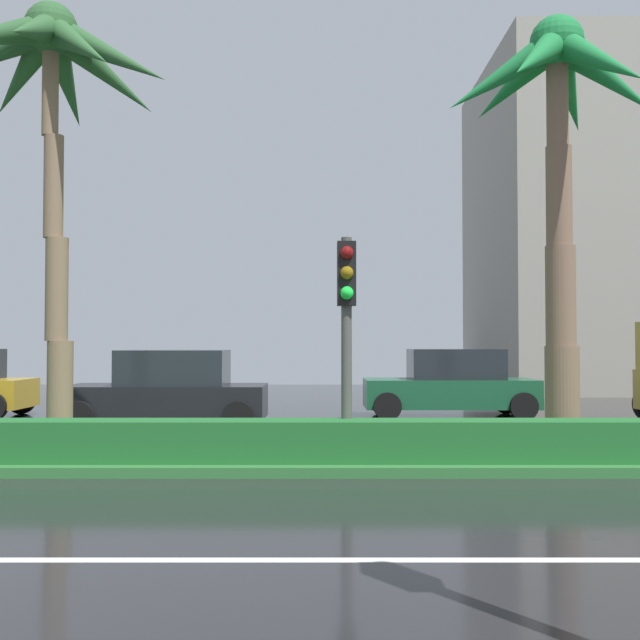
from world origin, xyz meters
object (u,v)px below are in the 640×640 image
object	(u,v)px
car_in_traffic_fourth	(452,384)
palm_tree_centre_left	(52,81)
traffic_signal_median_right	(347,306)
car_in_traffic_third	(170,391)
palm_tree_centre	(557,120)

from	to	relation	value
car_in_traffic_fourth	palm_tree_centre_left	bearing A→B (deg)	39.17
palm_tree_centre_left	traffic_signal_median_right	world-z (taller)	palm_tree_centre_left
car_in_traffic_third	car_in_traffic_fourth	bearing A→B (deg)	-157.55
palm_tree_centre_left	car_in_traffic_third	world-z (taller)	palm_tree_centre_left
palm_tree_centre_left	car_in_traffic_fourth	bearing A→B (deg)	39.17
palm_tree_centre_left	car_in_traffic_third	xyz separation A→B (m)	(1.33, 3.75, -5.55)
palm_tree_centre	car_in_traffic_fourth	distance (m)	8.28
palm_tree_centre	car_in_traffic_third	size ratio (longest dim) A/B	1.69
palm_tree_centre	traffic_signal_median_right	xyz separation A→B (m)	(-3.59, -1.36, -3.21)
palm_tree_centre	car_in_traffic_third	bearing A→B (deg)	151.47
car_in_traffic_fourth	palm_tree_centre	bearing A→B (deg)	95.61
palm_tree_centre_left	traffic_signal_median_right	distance (m)	6.58
palm_tree_centre	car_in_traffic_fourth	bearing A→B (deg)	95.61
car_in_traffic_third	car_in_traffic_fourth	distance (m)	7.17
car_in_traffic_third	car_in_traffic_fourth	xyz separation A→B (m)	(6.63, 2.74, 0.00)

